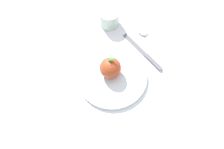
{
  "coord_description": "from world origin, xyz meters",
  "views": [
    {
      "loc": [
        -0.35,
        -0.07,
        0.72
      ],
      "look_at": [
        -0.01,
        0.01,
        0.02
      ],
      "focal_mm": 35.78,
      "sensor_mm": 36.0,
      "label": 1
    }
  ],
  "objects_px": {
    "apple": "(110,68)",
    "linen_napkin": "(71,118)",
    "spoon": "(146,35)",
    "dinner_plate": "(112,76)",
    "cup": "(109,17)",
    "knife": "(146,55)"
  },
  "relations": [
    {
      "from": "dinner_plate",
      "to": "linen_napkin",
      "type": "distance_m",
      "value": 0.2
    },
    {
      "from": "dinner_plate",
      "to": "cup",
      "type": "bearing_deg",
      "value": 15.21
    },
    {
      "from": "apple",
      "to": "cup",
      "type": "bearing_deg",
      "value": 13.85
    },
    {
      "from": "spoon",
      "to": "linen_napkin",
      "type": "bearing_deg",
      "value": 153.98
    },
    {
      "from": "apple",
      "to": "knife",
      "type": "relative_size",
      "value": 0.5
    },
    {
      "from": "knife",
      "to": "spoon",
      "type": "bearing_deg",
      "value": 8.38
    },
    {
      "from": "spoon",
      "to": "knife",
      "type": "bearing_deg",
      "value": -171.62
    },
    {
      "from": "dinner_plate",
      "to": "apple",
      "type": "bearing_deg",
      "value": 50.11
    },
    {
      "from": "dinner_plate",
      "to": "apple",
      "type": "height_order",
      "value": "apple"
    },
    {
      "from": "cup",
      "to": "knife",
      "type": "bearing_deg",
      "value": -125.26
    },
    {
      "from": "cup",
      "to": "spoon",
      "type": "bearing_deg",
      "value": -100.11
    },
    {
      "from": "dinner_plate",
      "to": "spoon",
      "type": "height_order",
      "value": "dinner_plate"
    },
    {
      "from": "knife",
      "to": "dinner_plate",
      "type": "bearing_deg",
      "value": 138.12
    },
    {
      "from": "dinner_plate",
      "to": "apple",
      "type": "distance_m",
      "value": 0.04
    },
    {
      "from": "knife",
      "to": "linen_napkin",
      "type": "distance_m",
      "value": 0.36
    },
    {
      "from": "knife",
      "to": "spoon",
      "type": "xyz_separation_m",
      "value": [
        0.09,
        0.01,
        0.0
      ]
    },
    {
      "from": "apple",
      "to": "knife",
      "type": "distance_m",
      "value": 0.16
    },
    {
      "from": "linen_napkin",
      "to": "apple",
      "type": "bearing_deg",
      "value": -26.02
    },
    {
      "from": "knife",
      "to": "spoon",
      "type": "relative_size",
      "value": 1.17
    },
    {
      "from": "apple",
      "to": "knife",
      "type": "bearing_deg",
      "value": -45.46
    },
    {
      "from": "apple",
      "to": "spoon",
      "type": "distance_m",
      "value": 0.23
    },
    {
      "from": "apple",
      "to": "linen_napkin",
      "type": "height_order",
      "value": "apple"
    }
  ]
}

